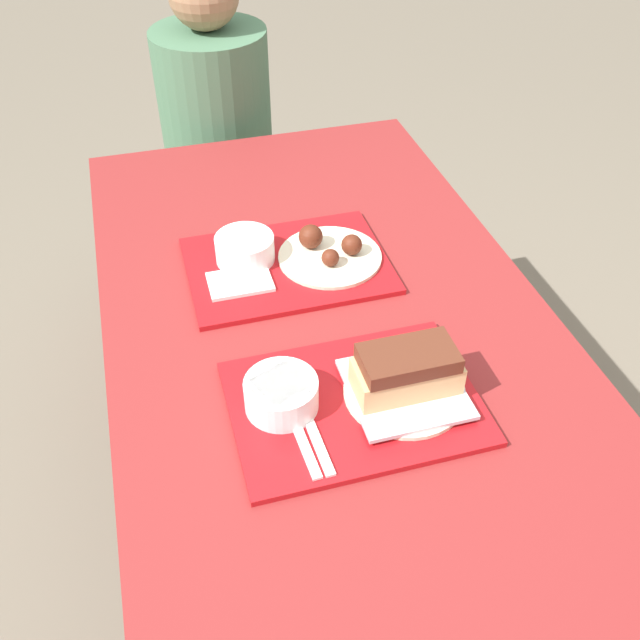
% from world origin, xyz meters
% --- Properties ---
extents(ground_plane, '(12.00, 12.00, 0.00)m').
position_xyz_m(ground_plane, '(0.00, 0.00, 0.00)').
color(ground_plane, '#706656').
extents(picnic_table, '(0.85, 1.72, 0.75)m').
position_xyz_m(picnic_table, '(0.00, 0.00, 0.66)').
color(picnic_table, maroon).
rests_on(picnic_table, ground_plane).
extents(picnic_bench_far, '(0.81, 0.28, 0.44)m').
position_xyz_m(picnic_bench_far, '(0.00, 1.08, 0.37)').
color(picnic_bench_far, maroon).
rests_on(picnic_bench_far, ground_plane).
extents(tray_near, '(0.42, 0.30, 0.01)m').
position_xyz_m(tray_near, '(-0.02, -0.14, 0.76)').
color(tray_near, '#B21419').
rests_on(tray_near, picnic_table).
extents(tray_far, '(0.42, 0.30, 0.01)m').
position_xyz_m(tray_far, '(-0.04, 0.26, 0.76)').
color(tray_far, '#B21419').
rests_on(tray_far, picnic_table).
extents(bowl_coleslaw_near, '(0.12, 0.12, 0.06)m').
position_xyz_m(bowl_coleslaw_near, '(-0.14, -0.12, 0.79)').
color(bowl_coleslaw_near, white).
rests_on(bowl_coleslaw_near, tray_near).
extents(brisket_sandwich_plate, '(0.21, 0.21, 0.10)m').
position_xyz_m(brisket_sandwich_plate, '(0.06, -0.15, 0.80)').
color(brisket_sandwich_plate, beige).
rests_on(brisket_sandwich_plate, tray_near).
extents(plastic_fork_near, '(0.03, 0.17, 0.00)m').
position_xyz_m(plastic_fork_near, '(-0.13, -0.20, 0.77)').
color(plastic_fork_near, white).
rests_on(plastic_fork_near, tray_near).
extents(plastic_knife_near, '(0.02, 0.17, 0.00)m').
position_xyz_m(plastic_knife_near, '(-0.11, -0.20, 0.77)').
color(plastic_knife_near, white).
rests_on(plastic_knife_near, tray_near).
extents(condiment_packet, '(0.04, 0.03, 0.01)m').
position_xyz_m(condiment_packet, '(0.00, -0.08, 0.77)').
color(condiment_packet, '#A59E93').
rests_on(condiment_packet, tray_near).
extents(bowl_coleslaw_far, '(0.12, 0.12, 0.06)m').
position_xyz_m(bowl_coleslaw_far, '(-0.12, 0.30, 0.79)').
color(bowl_coleslaw_far, white).
rests_on(bowl_coleslaw_far, tray_far).
extents(wings_plate_far, '(0.22, 0.22, 0.06)m').
position_xyz_m(wings_plate_far, '(0.05, 0.26, 0.78)').
color(wings_plate_far, beige).
rests_on(wings_plate_far, tray_far).
extents(napkin_far, '(0.13, 0.09, 0.01)m').
position_xyz_m(napkin_far, '(-0.15, 0.22, 0.77)').
color(napkin_far, white).
rests_on(napkin_far, tray_far).
extents(person_seated_across, '(0.33, 0.33, 0.72)m').
position_xyz_m(person_seated_across, '(-0.06, 1.08, 0.75)').
color(person_seated_across, '#477051').
rests_on(person_seated_across, picnic_bench_far).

